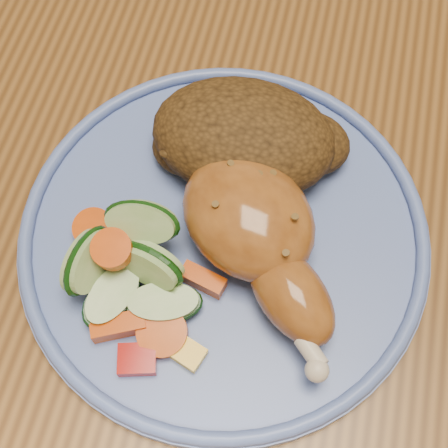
# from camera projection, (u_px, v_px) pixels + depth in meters

# --- Properties ---
(ground) EXTENTS (4.00, 4.00, 0.00)m
(ground) POSITION_uv_depth(u_px,v_px,m) (275.00, 374.00, 1.16)
(ground) COLOR #50321B
(ground) RESTS_ON ground
(dining_table) EXTENTS (0.90, 1.40, 0.75)m
(dining_table) POSITION_uv_depth(u_px,v_px,m) (331.00, 215.00, 0.56)
(dining_table) COLOR brown
(dining_table) RESTS_ON ground
(plate) EXTENTS (0.30, 0.30, 0.01)m
(plate) POSITION_uv_depth(u_px,v_px,m) (224.00, 236.00, 0.45)
(plate) COLOR #536AB3
(plate) RESTS_ON dining_table
(plate_rim) EXTENTS (0.29, 0.29, 0.01)m
(plate_rim) POSITION_uv_depth(u_px,v_px,m) (224.00, 230.00, 0.44)
(plate_rim) COLOR #536AB3
(plate_rim) RESTS_ON plate
(chicken_leg) EXTENTS (0.15, 0.16, 0.05)m
(chicken_leg) POSITION_uv_depth(u_px,v_px,m) (258.00, 235.00, 0.42)
(chicken_leg) COLOR #9C5920
(chicken_leg) RESTS_ON plate
(rice_pilaf) EXTENTS (0.15, 0.10, 0.06)m
(rice_pilaf) POSITION_uv_depth(u_px,v_px,m) (247.00, 139.00, 0.45)
(rice_pilaf) COLOR #462D11
(rice_pilaf) RESTS_ON plate
(vegetable_pile) EXTENTS (0.12, 0.12, 0.06)m
(vegetable_pile) POSITION_uv_depth(u_px,v_px,m) (132.00, 275.00, 0.41)
(vegetable_pile) COLOR #A50A05
(vegetable_pile) RESTS_ON plate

